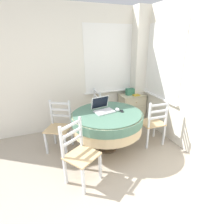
# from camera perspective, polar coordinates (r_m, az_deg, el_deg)

# --- Properties ---
(corner_room_shell) EXTENTS (4.26, 4.60, 2.55)m
(corner_room_shell) POSITION_cam_1_polar(r_m,az_deg,el_deg) (3.11, 5.02, 11.17)
(corner_room_shell) COLOR white
(corner_room_shell) RESTS_ON ground_plane
(round_dining_table) EXTENTS (1.24, 1.24, 0.72)m
(round_dining_table) POSITION_cam_1_polar(r_m,az_deg,el_deg) (3.07, -1.54, -2.81)
(round_dining_table) COLOR #4C3D2D
(round_dining_table) RESTS_ON ground_plane
(laptop) EXTENTS (0.39, 0.36, 0.25)m
(laptop) POSITION_cam_1_polar(r_m,az_deg,el_deg) (3.06, -3.01, 1.23)
(laptop) COLOR silver
(laptop) RESTS_ON round_dining_table
(computer_mouse) EXTENTS (0.07, 0.10, 0.05)m
(computer_mouse) POSITION_cam_1_polar(r_m,az_deg,el_deg) (3.08, 1.80, 0.84)
(computer_mouse) COLOR white
(computer_mouse) RESTS_ON round_dining_table
(cell_phone) EXTENTS (0.08, 0.12, 0.01)m
(cell_phone) POSITION_cam_1_polar(r_m,az_deg,el_deg) (3.06, 3.21, 0.29)
(cell_phone) COLOR black
(cell_phone) RESTS_ON round_dining_table
(dining_chair_near_back_window) EXTENTS (0.41, 0.43, 0.90)m
(dining_chair_near_back_window) POSITION_cam_1_polar(r_m,az_deg,el_deg) (3.88, -6.42, 0.41)
(dining_chair_near_back_window) COLOR tan
(dining_chair_near_back_window) RESTS_ON ground_plane
(dining_chair_near_right_window) EXTENTS (0.42, 0.41, 0.90)m
(dining_chair_near_right_window) POSITION_cam_1_polar(r_m,az_deg,el_deg) (3.38, 13.32, -3.56)
(dining_chair_near_right_window) COLOR tan
(dining_chair_near_right_window) RESTS_ON ground_plane
(dining_chair_camera_near) EXTENTS (0.55, 0.55, 0.90)m
(dining_chair_camera_near) POSITION_cam_1_polar(r_m,az_deg,el_deg) (2.50, -10.56, -13.36)
(dining_chair_camera_near) COLOR tan
(dining_chair_camera_near) RESTS_ON ground_plane
(dining_chair_left_flank) EXTENTS (0.54, 0.54, 0.90)m
(dining_chair_left_flank) POSITION_cam_1_polar(r_m,az_deg,el_deg) (3.29, -16.84, -4.71)
(dining_chair_left_flank) COLOR tan
(dining_chair_left_flank) RESTS_ON ground_plane
(corner_cabinet) EXTENTS (0.59, 0.42, 0.69)m
(corner_cabinet) POSITION_cam_1_polar(r_m,az_deg,el_deg) (4.29, 6.48, 1.27)
(corner_cabinet) COLOR beige
(corner_cabinet) RESTS_ON ground_plane
(storage_box) EXTENTS (0.18, 0.13, 0.15)m
(storage_box) POSITION_cam_1_polar(r_m,az_deg,el_deg) (4.14, 5.89, 6.62)
(storage_box) COLOR #387A5B
(storage_box) RESTS_ON corner_cabinet
(book_on_cabinet) EXTENTS (0.15, 0.21, 0.02)m
(book_on_cabinet) POSITION_cam_1_polar(r_m,az_deg,el_deg) (4.15, 7.62, 5.66)
(book_on_cabinet) COLOR gold
(book_on_cabinet) RESTS_ON corner_cabinet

